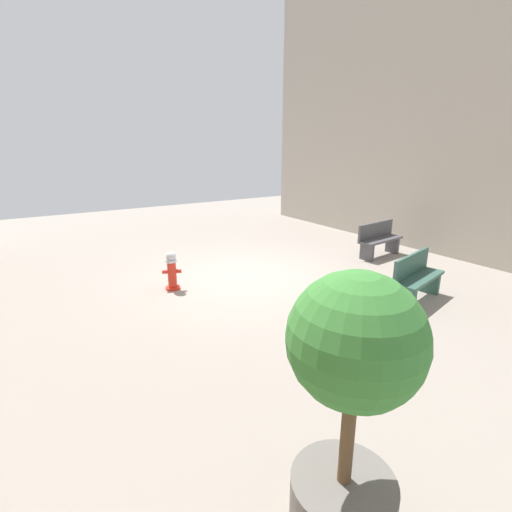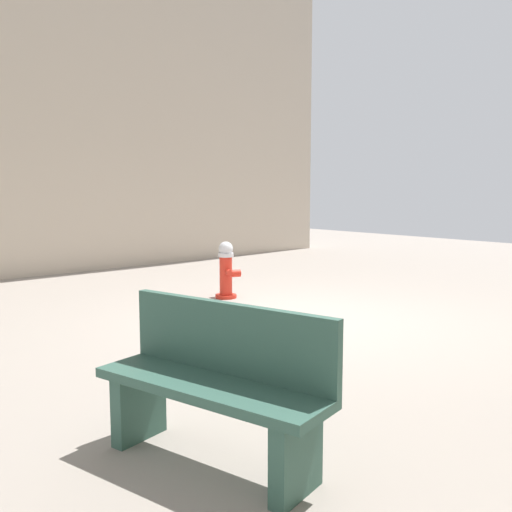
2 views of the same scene
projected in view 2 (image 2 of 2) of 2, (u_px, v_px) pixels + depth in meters
name	position (u px, v px, depth m)	size (l,w,h in m)	color
ground_plane	(300.00, 320.00, 7.06)	(23.40, 23.40, 0.00)	gray
fire_hydrant	(226.00, 270.00, 8.43)	(0.41, 0.39, 0.85)	red
bench_far	(216.00, 382.00, 3.38)	(1.57, 0.76, 0.95)	#33594C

